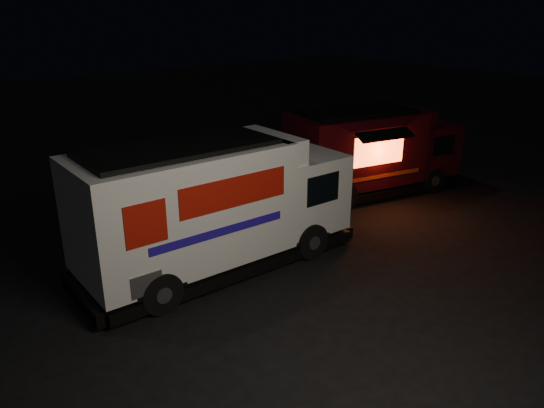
{
  "coord_description": "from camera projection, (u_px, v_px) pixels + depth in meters",
  "views": [
    {
      "loc": [
        -6.86,
        -7.4,
        5.93
      ],
      "look_at": [
        0.59,
        2.0,
        1.37
      ],
      "focal_mm": 35.0,
      "sensor_mm": 36.0,
      "label": 1
    }
  ],
  "objects": [
    {
      "name": "red_truck",
      "position": [
        375.0,
        151.0,
        17.34
      ],
      "size": [
        6.36,
        3.38,
        2.81
      ],
      "primitive_type": null,
      "rotation": [
        0.0,
        0.0,
        -0.2
      ],
      "color": "black",
      "rests_on": "ground"
    },
    {
      "name": "white_truck",
      "position": [
        218.0,
        204.0,
        12.28
      ],
      "size": [
        6.91,
        2.42,
        3.12
      ],
      "primitive_type": null,
      "rotation": [
        0.0,
        0.0,
        -0.01
      ],
      "color": "silver",
      "rests_on": "ground"
    },
    {
      "name": "ground",
      "position": [
        308.0,
        294.0,
        11.51
      ],
      "size": [
        80.0,
        80.0,
        0.0
      ],
      "primitive_type": "plane",
      "color": "black",
      "rests_on": "ground"
    }
  ]
}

